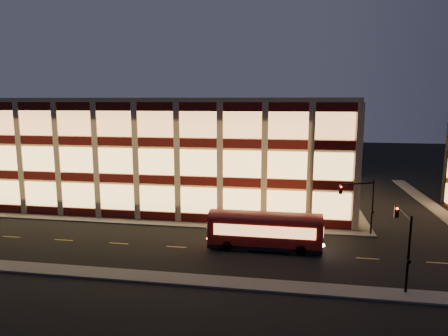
# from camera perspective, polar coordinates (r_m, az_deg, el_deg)

# --- Properties ---
(ground) EXTENTS (200.00, 200.00, 0.00)m
(ground) POSITION_cam_1_polar(r_m,az_deg,el_deg) (46.71, -9.52, -8.19)
(ground) COLOR black
(ground) RESTS_ON ground
(sidewalk_office_south) EXTENTS (54.00, 2.00, 0.15)m
(sidewalk_office_south) POSITION_cam_1_polar(r_m,az_deg,el_deg) (48.60, -12.52, -7.49)
(sidewalk_office_south) COLOR #514F4C
(sidewalk_office_south) RESTS_ON ground
(sidewalk_office_east) EXTENTS (2.00, 30.00, 0.15)m
(sidewalk_office_east) POSITION_cam_1_polar(r_m,az_deg,el_deg) (61.25, 16.95, -4.13)
(sidewalk_office_east) COLOR #514F4C
(sidewalk_office_east) RESTS_ON ground
(sidewalk_tower_west) EXTENTS (2.00, 30.00, 0.15)m
(sidewalk_tower_west) POSITION_cam_1_polar(r_m,az_deg,el_deg) (63.68, 26.83, -4.24)
(sidewalk_tower_west) COLOR #514F4C
(sidewalk_tower_west) RESTS_ON ground
(sidewalk_near) EXTENTS (100.00, 2.00, 0.15)m
(sidewalk_near) POSITION_cam_1_polar(r_m,az_deg,el_deg) (35.45, -16.51, -14.26)
(sidewalk_near) COLOR #514F4C
(sidewalk_near) RESTS_ON ground
(office_building) EXTENTS (50.45, 30.45, 14.50)m
(office_building) POSITION_cam_1_polar(r_m,az_deg,el_deg) (61.89, -7.23, 3.11)
(office_building) COLOR tan
(office_building) RESTS_ON ground
(traffic_signal_far) EXTENTS (3.79, 1.87, 6.00)m
(traffic_signal_far) POSITION_cam_1_polar(r_m,az_deg,el_deg) (44.08, 18.98, -4.12)
(traffic_signal_far) COLOR black
(traffic_signal_far) RESTS_ON ground
(traffic_signal_near) EXTENTS (0.32, 4.45, 6.00)m
(traffic_signal_near) POSITION_cam_1_polar(r_m,az_deg,el_deg) (33.75, 24.32, -8.60)
(traffic_signal_near) COLOR black
(traffic_signal_near) RESTS_ON ground
(trolley_bus) EXTENTS (10.80, 2.84, 3.66)m
(trolley_bus) POSITION_cam_1_polar(r_m,az_deg,el_deg) (39.05, 5.85, -8.57)
(trolley_bus) COLOR maroon
(trolley_bus) RESTS_ON ground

